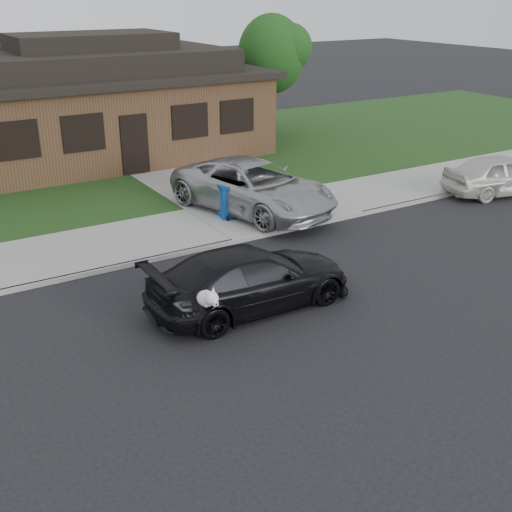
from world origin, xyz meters
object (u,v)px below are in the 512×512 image
sedan (250,279)px  recycling_bin (229,201)px  minivan (253,187)px  white_compact (503,174)px

sedan → recycling_bin: (2.29, 5.04, -0.04)m
recycling_bin → sedan: bearing=-105.0°
minivan → white_compact: (8.15, -2.44, -0.21)m
sedan → white_compact: bearing=-76.7°
sedan → minivan: 6.06m
white_compact → recycling_bin: (-9.05, 2.33, -0.05)m
sedan → recycling_bin: sedan is taller
minivan → recycling_bin: bearing=172.1°
white_compact → recycling_bin: 9.34m
minivan → white_compact: bearing=-31.2°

